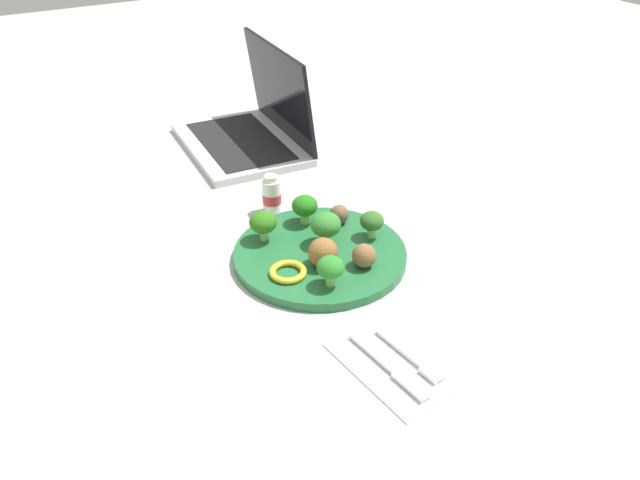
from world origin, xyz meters
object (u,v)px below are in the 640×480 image
at_px(pepper_ring_mid_right, 288,272).
at_px(knife, 391,368).
at_px(plate, 320,255).
at_px(laptop, 251,129).
at_px(napkin, 398,362).
at_px(fork, 412,356).
at_px(broccoli_floret_far_rim, 263,223).
at_px(broccoli_floret_front_right, 330,268).
at_px(meatball_front_left, 339,214).
at_px(meatball_front_right, 364,256).
at_px(yogurt_bottle, 269,196).
at_px(broccoli_floret_near_rim, 305,206).
at_px(meatball_back_right, 323,252).
at_px(broccoli_floret_mid_right, 326,225).
at_px(broccoli_floret_mid_left, 372,222).

height_order(pepper_ring_mid_right, knife, pepper_ring_mid_right).
height_order(plate, laptop, laptop).
bearing_deg(napkin, fork, 72.71).
relative_size(plate, broccoli_floret_far_rim, 5.38).
relative_size(broccoli_floret_far_rim, knife, 0.36).
distance_m(broccoli_floret_front_right, meatball_front_left, 0.18).
relative_size(broccoli_floret_front_right, pepper_ring_mid_right, 0.85).
relative_size(meatball_front_right, knife, 0.26).
distance_m(broccoli_floret_front_right, napkin, 0.18).
bearing_deg(broccoli_floret_far_rim, plate, 40.89).
bearing_deg(laptop, yogurt_bottle, -18.48).
relative_size(pepper_ring_mid_right, fork, 0.48).
xyz_separation_m(broccoli_floret_near_rim, laptop, (-0.37, 0.07, -0.01)).
distance_m(broccoli_floret_near_rim, meatball_back_right, 0.13).
bearing_deg(yogurt_bottle, broccoli_floret_near_rim, 16.25).
bearing_deg(laptop, broccoli_floret_front_right, -12.64).
relative_size(broccoli_floret_mid_right, meatball_front_left, 1.72).
bearing_deg(meatball_back_right, broccoli_floret_mid_left, 105.67).
distance_m(knife, yogurt_bottle, 0.45).
bearing_deg(meatball_back_right, broccoli_floret_mid_right, 145.83).
bearing_deg(laptop, broccoli_floret_mid_left, 0.57).
height_order(broccoli_floret_mid_right, meatball_front_left, broccoli_floret_mid_right).
bearing_deg(broccoli_floret_front_right, pepper_ring_mid_right, -142.20).
bearing_deg(yogurt_bottle, broccoli_floret_mid_right, 8.16).
distance_m(broccoli_floret_mid_right, knife, 0.29).
bearing_deg(meatball_back_right, yogurt_bottle, 176.98).
height_order(pepper_ring_mid_right, laptop, laptop).
xyz_separation_m(knife, laptop, (-0.73, 0.14, 0.03)).
relative_size(broccoli_floret_mid_right, meatball_back_right, 1.20).
bearing_deg(napkin, broccoli_floret_mid_left, 153.56).
relative_size(broccoli_floret_front_right, meatball_back_right, 1.04).
bearing_deg(napkin, broccoli_floret_front_right, -179.64).
bearing_deg(laptop, meatball_front_right, -5.62).
xyz_separation_m(meatball_front_right, pepper_ring_mid_right, (-0.04, -0.11, -0.01)).
distance_m(broccoli_floret_mid_right, fork, 0.28).
bearing_deg(meatball_back_right, knife, -8.03).
height_order(meatball_front_left, yogurt_bottle, yogurt_bottle).
relative_size(meatball_back_right, fork, 0.39).
bearing_deg(meatball_back_right, meatball_front_left, 137.71).
relative_size(broccoli_floret_far_rim, meatball_back_right, 1.11).
distance_m(broccoli_floret_near_rim, pepper_ring_mid_right, 0.16).
xyz_separation_m(meatball_back_right, napkin, (0.22, -0.02, -0.04)).
relative_size(napkin, yogurt_bottle, 2.33).
bearing_deg(broccoli_floret_front_right, napkin, 0.36).
distance_m(meatball_front_left, laptop, 0.40).
xyz_separation_m(broccoli_floret_far_rim, fork, (0.34, 0.05, -0.04)).
relative_size(napkin, knife, 1.17).
height_order(meatball_front_left, laptop, laptop).
relative_size(meatball_back_right, pepper_ring_mid_right, 0.81).
height_order(meatball_back_right, yogurt_bottle, yogurt_bottle).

